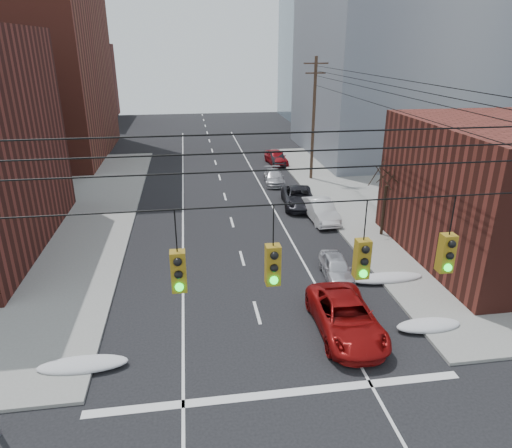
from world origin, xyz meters
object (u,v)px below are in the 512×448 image
object	(u,v)px
parked_car_c	(299,197)
parked_car_e	(276,157)
parked_car_d	(274,177)
parked_car_f	(277,158)
parked_car_b	(321,210)
lot_car_b	(35,193)
parked_car_a	(336,267)
red_pickup	(346,317)

from	to	relation	value
parked_car_c	parked_car_e	size ratio (longest dim) A/B	1.19
parked_car_d	parked_car_f	size ratio (longest dim) A/B	1.09
parked_car_b	parked_car_e	size ratio (longest dim) A/B	1.05
parked_car_f	lot_car_b	world-z (taller)	lot_car_b
parked_car_c	parked_car_e	world-z (taller)	parked_car_e
parked_car_a	lot_car_b	xyz separation A→B (m)	(-20.01, 15.80, 0.22)
lot_car_b	parked_car_e	bearing A→B (deg)	-75.69
parked_car_b	parked_car_d	size ratio (longest dim) A/B	1.09
parked_car_e	lot_car_b	size ratio (longest dim) A/B	0.88
parked_car_e	parked_car_b	bearing A→B (deg)	-95.50
parked_car_a	parked_car_c	bearing A→B (deg)	90.99
parked_car_c	lot_car_b	world-z (taller)	lot_car_b
parked_car_a	parked_car_e	world-z (taller)	parked_car_e
red_pickup	lot_car_b	size ratio (longest dim) A/B	1.11
red_pickup	parked_car_f	size ratio (longest dim) A/B	1.43
red_pickup	parked_car_b	world-z (taller)	red_pickup
red_pickup	parked_car_c	distance (m)	16.96
parked_car_c	lot_car_b	bearing A→B (deg)	175.41
parked_car_c	parked_car_a	bearing A→B (deg)	-87.51
parked_car_b	parked_car_f	xyz separation A→B (m)	(0.00, 16.79, -0.13)
red_pickup	parked_car_a	world-z (taller)	red_pickup
parked_car_a	parked_car_f	bearing A→B (deg)	91.03
parked_car_c	parked_car_d	xyz separation A→B (m)	(-0.76, 6.47, -0.11)
red_pickup	parked_car_e	xyz separation A→B (m)	(2.78, 30.57, -0.02)
parked_car_f	lot_car_b	distance (m)	23.64
parked_car_e	parked_car_a	bearing A→B (deg)	-99.08
parked_car_a	parked_car_d	bearing A→B (deg)	94.63
parked_car_e	parked_car_c	bearing A→B (deg)	-99.02
red_pickup	parked_car_d	size ratio (longest dim) A/B	1.31
red_pickup	parked_car_f	distance (m)	30.50
parked_car_a	parked_car_b	xyz separation A→B (m)	(1.60, 8.60, 0.14)
red_pickup	parked_car_e	bearing A→B (deg)	85.99
parked_car_b	lot_car_b	world-z (taller)	lot_car_b
red_pickup	parked_car_b	size ratio (longest dim) A/B	1.20
parked_car_f	parked_car_b	bearing A→B (deg)	-88.75
parked_car_a	parked_car_b	size ratio (longest dim) A/B	0.78
parked_car_e	parked_car_f	distance (m)	0.23
red_pickup	parked_car_d	distance (m)	23.36
parked_car_b	lot_car_b	bearing A→B (deg)	159.28
parked_car_d	parked_car_e	bearing A→B (deg)	82.92
parked_car_c	parked_car_f	world-z (taller)	parked_car_c
parked_car_e	lot_car_b	world-z (taller)	lot_car_b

